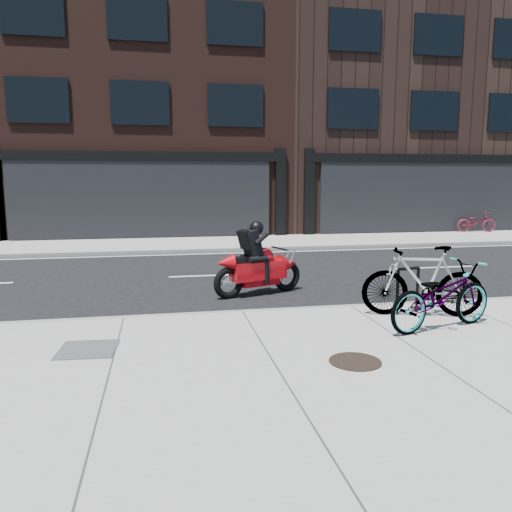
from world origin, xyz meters
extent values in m
plane|color=black|center=(0.00, 0.00, 0.00)|extent=(120.00, 120.00, 0.00)
cube|color=gray|center=(0.00, -5.00, 0.07)|extent=(60.00, 6.00, 0.13)
cube|color=gray|center=(0.00, 7.75, 0.07)|extent=(60.00, 3.50, 0.13)
cube|color=black|center=(-2.00, 14.50, 7.25)|extent=(12.00, 10.00, 14.50)
cube|color=black|center=(10.00, 14.50, 6.25)|extent=(12.00, 10.00, 12.50)
cylinder|color=black|center=(2.55, -2.65, 0.52)|extent=(0.05, 0.05, 0.77)
cylinder|color=black|center=(2.97, -2.55, 0.52)|extent=(0.05, 0.05, 0.77)
cylinder|color=black|center=(2.76, -2.60, 0.90)|extent=(0.43, 0.14, 0.05)
imported|color=gray|center=(2.82, -3.53, 0.65)|extent=(2.08, 1.19, 1.03)
imported|color=gray|center=(2.91, -2.81, 0.73)|extent=(2.06, 1.12, 1.19)
torus|color=black|center=(1.30, 0.03, 0.32)|extent=(0.67, 0.36, 0.66)
torus|color=black|center=(-0.04, -0.46, 0.32)|extent=(0.67, 0.36, 0.66)
cube|color=#AD070F|center=(0.62, -0.22, 0.52)|extent=(1.26, 0.77, 0.38)
cone|color=#AD070F|center=(1.34, 0.04, 0.58)|extent=(0.57, 0.57, 0.44)
sphere|color=#AD070F|center=(0.76, -0.17, 0.78)|extent=(0.40, 0.40, 0.40)
cube|color=black|center=(0.34, -0.32, 0.76)|extent=(0.61, 0.45, 0.12)
cylinder|color=silver|center=(0.04, -0.24, 0.30)|extent=(0.55, 0.27, 0.09)
cube|color=black|center=(0.47, -0.27, 1.10)|extent=(0.49, 0.47, 0.59)
cube|color=black|center=(0.32, -0.33, 1.18)|extent=(0.32, 0.36, 0.40)
sphere|color=black|center=(0.58, -0.23, 1.40)|extent=(0.29, 0.29, 0.29)
imported|color=maroon|center=(11.99, 9.00, 0.56)|extent=(1.72, 0.87, 0.86)
cylinder|color=black|center=(1.01, -4.63, 0.14)|extent=(0.74, 0.74, 0.02)
cube|color=#4C4B4E|center=(-2.37, -3.53, 0.14)|extent=(0.80, 0.80, 0.02)
camera|label=1|loc=(-1.33, -10.29, 2.42)|focal=35.00mm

